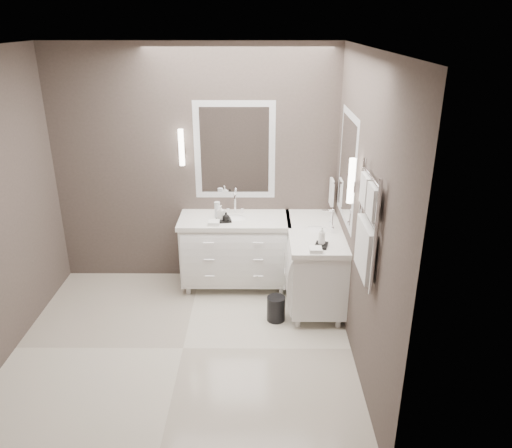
{
  "coord_description": "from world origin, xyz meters",
  "views": [
    {
      "loc": [
        0.72,
        -3.93,
        2.91
      ],
      "look_at": [
        0.69,
        0.7,
        0.99
      ],
      "focal_mm": 35.0,
      "sensor_mm": 36.0,
      "label": 1
    }
  ],
  "objects_px": {
    "vanity_right": "(315,261)",
    "vanity_back": "(235,248)",
    "waste_bin": "(276,309)",
    "towel_ladder": "(366,231)"
  },
  "relations": [
    {
      "from": "towel_ladder",
      "to": "vanity_right",
      "type": "bearing_deg",
      "value": 99.84
    },
    {
      "from": "vanity_right",
      "to": "vanity_back",
      "type": "bearing_deg",
      "value": 159.62
    },
    {
      "from": "vanity_right",
      "to": "towel_ladder",
      "type": "distance_m",
      "value": 1.6
    },
    {
      "from": "vanity_back",
      "to": "towel_ladder",
      "type": "height_order",
      "value": "towel_ladder"
    },
    {
      "from": "vanity_back",
      "to": "vanity_right",
      "type": "relative_size",
      "value": 1.0
    },
    {
      "from": "waste_bin",
      "to": "vanity_right",
      "type": "bearing_deg",
      "value": 43.63
    },
    {
      "from": "vanity_right",
      "to": "towel_ladder",
      "type": "height_order",
      "value": "towel_ladder"
    },
    {
      "from": "vanity_right",
      "to": "waste_bin",
      "type": "xyz_separation_m",
      "value": [
        -0.43,
        -0.41,
        -0.35
      ]
    },
    {
      "from": "vanity_back",
      "to": "vanity_right",
      "type": "xyz_separation_m",
      "value": [
        0.88,
        -0.33,
        0.0
      ]
    },
    {
      "from": "vanity_right",
      "to": "waste_bin",
      "type": "height_order",
      "value": "vanity_right"
    }
  ]
}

